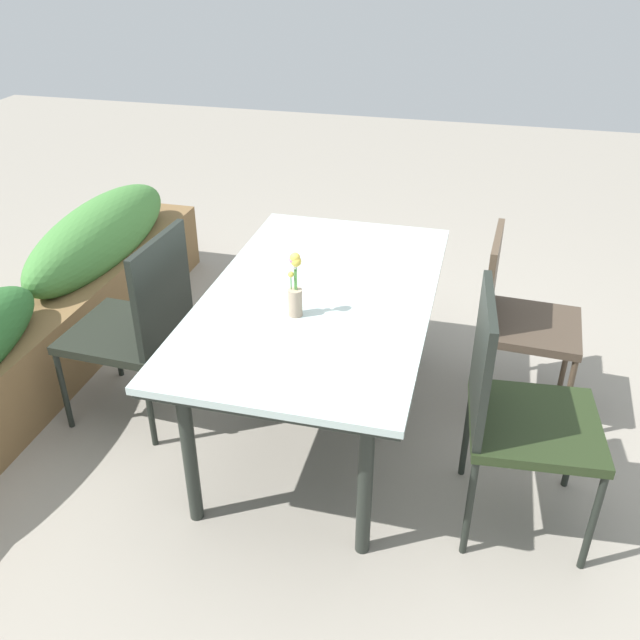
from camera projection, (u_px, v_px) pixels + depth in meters
name	position (u px, v px, depth m)	size (l,w,h in m)	color
ground_plane	(333.00, 430.00, 3.26)	(12.00, 12.00, 0.00)	gray
dining_table	(320.00, 305.00, 2.96)	(1.67, 0.96, 0.72)	#B2C6C1
chair_far_side	(139.00, 320.00, 3.13)	(0.51, 0.51, 0.94)	black
chair_near_right	(516.00, 313.00, 3.17)	(0.47, 0.47, 0.90)	#43372B
chair_near_left	(514.00, 404.00, 2.52)	(0.52, 0.52, 0.99)	#233118
flower_vase	(295.00, 287.00, 2.70)	(0.06, 0.06, 0.28)	tan
planter_box	(37.00, 323.00, 3.45)	(3.09, 0.42, 0.74)	brown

